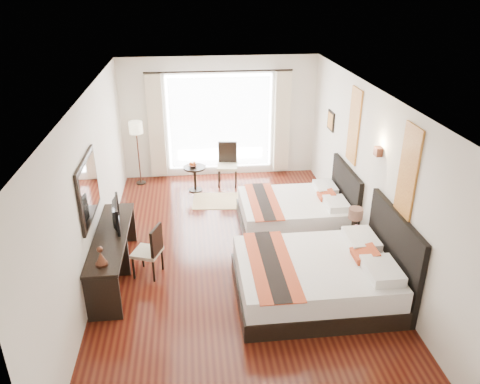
{
  "coord_description": "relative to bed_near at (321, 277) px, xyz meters",
  "views": [
    {
      "loc": [
        -0.69,
        -6.77,
        4.4
      ],
      "look_at": [
        0.1,
        0.34,
        1.08
      ],
      "focal_mm": 35.0,
      "sensor_mm": 36.0,
      "label": 1
    }
  ],
  "objects": [
    {
      "name": "floor",
      "position": [
        -1.13,
        1.18,
        -0.35
      ],
      "size": [
        4.5,
        7.5,
        0.01
      ],
      "primitive_type": "cube",
      "color": "#390F0A",
      "rests_on": "ground"
    },
    {
      "name": "ceiling",
      "position": [
        -1.13,
        1.18,
        2.45
      ],
      "size": [
        4.5,
        7.5,
        0.02
      ],
      "primitive_type": "cube",
      "color": "white",
      "rests_on": "wall_headboard"
    },
    {
      "name": "wall_headboard",
      "position": [
        1.11,
        1.18,
        1.06
      ],
      "size": [
        0.01,
        7.5,
        2.8
      ],
      "primitive_type": "cube",
      "color": "silver",
      "rests_on": "floor"
    },
    {
      "name": "wall_desk",
      "position": [
        -3.38,
        1.18,
        1.06
      ],
      "size": [
        0.01,
        7.5,
        2.8
      ],
      "primitive_type": "cube",
      "color": "silver",
      "rests_on": "floor"
    },
    {
      "name": "wall_window",
      "position": [
        -1.13,
        4.93,
        1.06
      ],
      "size": [
        4.5,
        0.01,
        2.8
      ],
      "primitive_type": "cube",
      "color": "silver",
      "rests_on": "floor"
    },
    {
      "name": "wall_entry",
      "position": [
        -1.13,
        -2.56,
        1.06
      ],
      "size": [
        4.5,
        0.01,
        2.8
      ],
      "primitive_type": "cube",
      "color": "silver",
      "rests_on": "floor"
    },
    {
      "name": "window_glass",
      "position": [
        -1.13,
        4.91,
        0.96
      ],
      "size": [
        2.4,
        0.02,
        2.2
      ],
      "primitive_type": "cube",
      "color": "white",
      "rests_on": "wall_window"
    },
    {
      "name": "sheer_curtain",
      "position": [
        -1.13,
        4.85,
        0.96
      ],
      "size": [
        2.3,
        0.02,
        2.1
      ],
      "primitive_type": "cube",
      "color": "white",
      "rests_on": "wall_window"
    },
    {
      "name": "drape_left",
      "position": [
        -2.58,
        4.81,
        0.94
      ],
      "size": [
        0.35,
        0.14,
        2.35
      ],
      "primitive_type": "cube",
      "color": "#B9AB8F",
      "rests_on": "floor"
    },
    {
      "name": "drape_right",
      "position": [
        0.32,
        4.81,
        0.94
      ],
      "size": [
        0.35,
        0.14,
        2.35
      ],
      "primitive_type": "cube",
      "color": "#B9AB8F",
      "rests_on": "floor"
    },
    {
      "name": "art_panel_near",
      "position": [
        1.1,
        0.0,
        1.61
      ],
      "size": [
        0.03,
        0.5,
        1.35
      ],
      "primitive_type": "cube",
      "color": "#954615",
      "rests_on": "wall_headboard"
    },
    {
      "name": "art_panel_far",
      "position": [
        1.1,
        2.22,
        1.61
      ],
      "size": [
        0.03,
        0.5,
        1.35
      ],
      "primitive_type": "cube",
      "color": "#954615",
      "rests_on": "wall_headboard"
    },
    {
      "name": "wall_sconce",
      "position": [
        1.06,
        0.96,
        1.58
      ],
      "size": [
        0.1,
        0.14,
        0.14
      ],
      "primitive_type": "cube",
      "color": "#4A271A",
      "rests_on": "wall_headboard"
    },
    {
      "name": "mirror_frame",
      "position": [
        -3.35,
        0.87,
        1.21
      ],
      "size": [
        0.04,
        1.25,
        0.95
      ],
      "primitive_type": "cube",
      "color": "black",
      "rests_on": "wall_desk"
    },
    {
      "name": "mirror_glass",
      "position": [
        -3.33,
        0.87,
        1.21
      ],
      "size": [
        0.01,
        1.12,
        0.82
      ],
      "primitive_type": "cube",
      "color": "white",
      "rests_on": "mirror_frame"
    },
    {
      "name": "bed_near",
      "position": [
        0.0,
        0.0,
        0.0
      ],
      "size": [
        2.35,
        1.83,
        1.33
      ],
      "color": "black",
      "rests_on": "floor"
    },
    {
      "name": "bed_far",
      "position": [
        0.15,
        2.22,
        -0.04
      ],
      "size": [
        2.05,
        1.6,
        1.16
      ],
      "color": "black",
      "rests_on": "floor"
    },
    {
      "name": "nightstand",
      "position": [
        0.85,
        0.96,
        -0.11
      ],
      "size": [
        0.39,
        0.48,
        0.46
      ],
      "primitive_type": "cube",
      "color": "black",
      "rests_on": "floor"
    },
    {
      "name": "table_lamp",
      "position": [
        0.86,
        1.07,
        0.42
      ],
      "size": [
        0.24,
        0.24,
        0.38
      ],
      "color": "black",
      "rests_on": "nightstand"
    },
    {
      "name": "vase",
      "position": [
        0.81,
        0.86,
        0.22
      ],
      "size": [
        0.14,
        0.14,
        0.12
      ],
      "primitive_type": "imported",
      "rotation": [
        0.0,
        0.0,
        0.18
      ],
      "color": "black",
      "rests_on": "nightstand"
    },
    {
      "name": "console_desk",
      "position": [
        -3.12,
        0.87,
        0.04
      ],
      "size": [
        0.5,
        2.2,
        0.76
      ],
      "primitive_type": "cube",
      "color": "black",
      "rests_on": "floor"
    },
    {
      "name": "television",
      "position": [
        -3.1,
        1.15,
        0.63
      ],
      "size": [
        0.2,
        0.75,
        0.43
      ],
      "primitive_type": "imported",
      "rotation": [
        0.0,
        0.0,
        1.71
      ],
      "color": "black",
      "rests_on": "console_desk"
    },
    {
      "name": "bronze_figurine",
      "position": [
        -3.12,
        0.03,
        0.54
      ],
      "size": [
        0.22,
        0.22,
        0.26
      ],
      "primitive_type": null,
      "rotation": [
        0.0,
        0.0,
        0.32
      ],
      "color": "#4A271A",
      "rests_on": "console_desk"
    },
    {
      "name": "desk_chair",
      "position": [
        -2.58,
        0.85,
        -0.07
      ],
      "size": [
        0.52,
        0.52,
        0.88
      ],
      "rotation": [
        0.0,
        0.0,
        2.78
      ],
      "color": "tan",
      "rests_on": "floor"
    },
    {
      "name": "floor_lamp",
      "position": [
        -3.01,
        4.56,
        0.9
      ],
      "size": [
        0.3,
        0.3,
        1.48
      ],
      "color": "black",
      "rests_on": "floor"
    },
    {
      "name": "side_table",
      "position": [
        -1.77,
        4.03,
        -0.06
      ],
      "size": [
        0.49,
        0.49,
        0.57
      ],
      "primitive_type": "cylinder",
      "color": "black",
      "rests_on": "floor"
    },
    {
      "name": "fruit_bowl",
      "position": [
        -1.8,
        4.02,
        0.25
      ],
      "size": [
        0.21,
        0.21,
        0.05
      ],
      "primitive_type": "imported",
      "rotation": [
        0.0,
        0.0,
        -0.06
      ],
      "color": "#4E351C",
      "rests_on": "side_table"
    },
    {
      "name": "window_chair",
      "position": [
        -1.01,
        4.29,
        -0.05
      ],
      "size": [
        0.5,
        0.5,
        0.97
      ],
      "rotation": [
        0.0,
        0.0,
        -1.69
      ],
      "color": "tan",
      "rests_on": "floor"
    },
    {
      "name": "jute_rug",
      "position": [
        -1.23,
        3.41,
        -0.34
      ],
      "size": [
        1.27,
        0.92,
        0.01
      ],
      "primitive_type": "cube",
      "rotation": [
        0.0,
        0.0,
        -0.09
      ],
      "color": "tan",
      "rests_on": "floor"
    }
  ]
}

